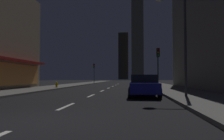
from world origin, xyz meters
The scene contains 12 objects.
ground_plane centered at (0.00, 32.00, -0.05)m, with size 78.00×136.00×0.10m, color black.
sidewalk_right centered at (7.00, 32.00, 0.07)m, with size 4.00×76.00×0.15m, color #605E59.
sidewalk_left centered at (-7.00, 32.00, 0.07)m, with size 4.00×76.00×0.15m, color #605E59.
lane_marking_center centered at (0.00, 16.20, 0.01)m, with size 0.16×38.60×0.01m.
skyscraper_distant_tall centered at (-4.22, 153.36, 18.23)m, with size 7.65×6.99×36.45m, color #2F2D23.
skyscraper_distant_mid centered at (6.48, 141.34, 28.94)m, with size 8.58×6.48×57.89m, color #645F4B.
car_parked_near centered at (3.60, 8.22, 0.74)m, with size 1.98×4.24×1.45m.
car_parked_far centered at (3.60, 22.69, 0.74)m, with size 1.98×4.24×1.45m.
fire_hydrant_far_left centered at (-5.90, 17.23, 0.45)m, with size 0.42×0.30×0.65m.
traffic_light_near_right centered at (5.50, 15.71, 3.19)m, with size 0.32×0.48×4.20m.
traffic_light_far_left centered at (-5.50, 37.94, 3.19)m, with size 0.32×0.48×4.20m.
street_lamp_right centered at (5.38, 7.66, 5.07)m, with size 1.96×0.56×6.58m.
Camera 1 is at (2.87, -5.39, 1.25)m, focal length 32.35 mm.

